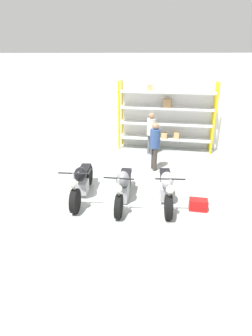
# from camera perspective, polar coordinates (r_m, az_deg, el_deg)

# --- Properties ---
(ground_plane) EXTENTS (30.00, 30.00, 0.00)m
(ground_plane) POSITION_cam_1_polar(r_m,az_deg,el_deg) (7.10, -0.57, -6.46)
(ground_plane) COLOR #9EA3A0
(back_wall) EXTENTS (30.00, 0.08, 3.60)m
(back_wall) POSITION_cam_1_polar(r_m,az_deg,el_deg) (10.82, 3.96, 14.13)
(back_wall) COLOR white
(back_wall) RESTS_ON ground_plane
(shelving_rack) EXTENTS (3.68, 0.63, 2.64)m
(shelving_rack) POSITION_cam_1_polar(r_m,az_deg,el_deg) (10.49, 8.61, 11.18)
(shelving_rack) COLOR yellow
(shelving_rack) RESTS_ON ground_plane
(motorcycle_black) EXTENTS (0.71, 2.09, 1.02)m
(motorcycle_black) POSITION_cam_1_polar(r_m,az_deg,el_deg) (7.03, -9.58, -2.98)
(motorcycle_black) COLOR black
(motorcycle_black) RESTS_ON ground_plane
(motorcycle_grey) EXTENTS (0.69, 2.08, 1.01)m
(motorcycle_grey) POSITION_cam_1_polar(r_m,az_deg,el_deg) (6.73, -0.55, -4.01)
(motorcycle_grey) COLOR black
(motorcycle_grey) RESTS_ON ground_plane
(motorcycle_silver) EXTENTS (0.67, 2.03, 1.00)m
(motorcycle_silver) POSITION_cam_1_polar(r_m,az_deg,el_deg) (6.76, 8.73, -4.14)
(motorcycle_silver) COLOR black
(motorcycle_silver) RESTS_ON ground_plane
(person_browsing) EXTENTS (0.45, 0.45, 1.60)m
(person_browsing) POSITION_cam_1_polar(r_m,az_deg,el_deg) (9.92, 5.51, 8.10)
(person_browsing) COLOR #595960
(person_browsing) RESTS_ON ground_plane
(person_near_rack) EXTENTS (0.42, 0.42, 1.59)m
(person_near_rack) POSITION_cam_1_polar(r_m,az_deg,el_deg) (8.52, 6.29, 5.45)
(person_near_rack) COLOR #38332D
(person_near_rack) RESTS_ON ground_plane
(toolbox) EXTENTS (0.44, 0.26, 0.28)m
(toolbox) POSITION_cam_1_polar(r_m,az_deg,el_deg) (6.76, 15.45, -7.69)
(toolbox) COLOR red
(toolbox) RESTS_ON ground_plane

